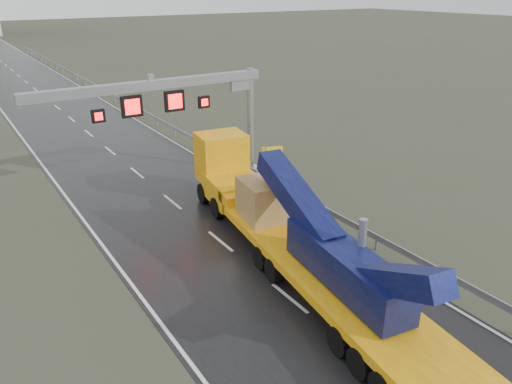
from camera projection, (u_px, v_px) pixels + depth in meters
ground at (356, 353)px, 17.98m from camera, size 400.00×400.00×0.00m
road at (72, 119)px, 48.96m from camera, size 11.00×200.00×0.02m
guardrail at (170, 126)px, 44.01m from camera, size 0.20×140.00×1.40m
sign_gantry at (185, 101)px, 30.81m from camera, size 14.90×1.20×7.42m
heavy_haul_truck at (279, 217)px, 23.97m from camera, size 5.90×21.37×4.97m
exit_sign_pair at (272, 157)px, 32.99m from camera, size 1.37×0.56×2.46m
striped_barrier at (269, 166)px, 34.58m from camera, size 0.75×0.43×1.23m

